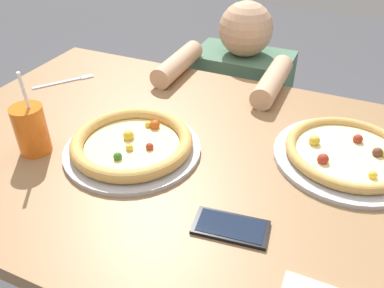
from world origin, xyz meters
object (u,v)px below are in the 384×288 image
(pizza_near, at_px, (132,144))
(cell_phone, at_px, (231,227))
(diner_seated, at_px, (237,126))
(pizza_far, at_px, (347,154))
(fork, at_px, (67,81))
(drink_cup_colored, at_px, (31,129))

(pizza_near, relative_size, cell_phone, 2.19)
(cell_phone, distance_m, diner_seated, 0.93)
(pizza_far, xyz_separation_m, fork, (-0.91, 0.07, -0.02))
(pizza_near, relative_size, fork, 2.01)
(drink_cup_colored, bearing_deg, cell_phone, -5.50)
(pizza_near, height_order, drink_cup_colored, drink_cup_colored)
(cell_phone, bearing_deg, pizza_near, 154.73)
(pizza_near, height_order, pizza_far, same)
(fork, relative_size, diner_seated, 0.18)
(diner_seated, bearing_deg, pizza_near, -95.98)
(cell_phone, xyz_separation_m, diner_seated, (-0.24, 0.84, -0.32))
(drink_cup_colored, height_order, cell_phone, drink_cup_colored)
(drink_cup_colored, height_order, diner_seated, drink_cup_colored)
(fork, bearing_deg, pizza_near, -31.56)
(drink_cup_colored, relative_size, cell_phone, 1.40)
(diner_seated, bearing_deg, pizza_far, -49.78)
(pizza_far, bearing_deg, diner_seated, 130.22)
(drink_cup_colored, xyz_separation_m, cell_phone, (0.54, -0.05, -0.06))
(cell_phone, relative_size, diner_seated, 0.16)
(pizza_far, bearing_deg, drink_cup_colored, -159.01)
(pizza_near, bearing_deg, diner_seated, 84.02)
(pizza_far, relative_size, cell_phone, 2.26)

